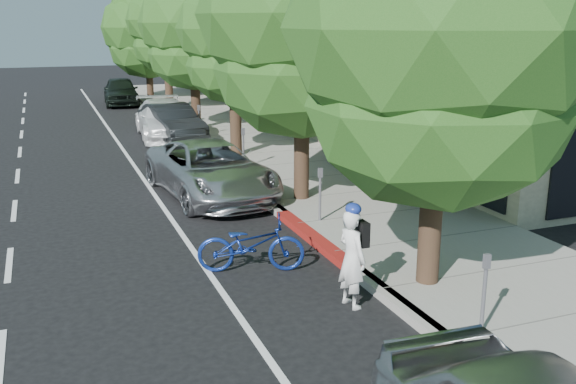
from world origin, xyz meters
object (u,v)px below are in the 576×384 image
cyclist (352,259)px  dark_suv_far (121,91)px  street_tree_2 (234,32)px  bicycle (251,244)px  street_tree_1 (302,19)px  street_tree_5 (147,29)px  street_tree_4 (166,22)px  dark_sedan (172,123)px  white_pickup (165,119)px  street_tree_3 (193,25)px  pedestrian (341,135)px  silver_suv (211,170)px  street_tree_0 (442,35)px

cyclist → dark_suv_far: cyclist is taller
street_tree_2 → bicycle: bearing=-105.0°
street_tree_1 → street_tree_5: bearing=90.0°
cyclist → street_tree_4: bearing=-14.5°
bicycle → dark_sedan: dark_sedan is taller
street_tree_4 → cyclist: (-1.60, -24.14, -3.72)m
dark_sedan → white_pickup: 0.80m
street_tree_2 → street_tree_3: (0.00, 6.00, 0.16)m
street_tree_5 → dark_sedan: (-1.40, -13.78, -3.44)m
cyclist → pedestrian: bearing=-35.4°
bicycle → dark_suv_far: dark_suv_far is taller
silver_suv → pedestrian: bearing=20.8°
silver_suv → pedestrian: (5.12, 2.51, 0.24)m
street_tree_5 → silver_suv: bearing=-95.2°
street_tree_0 → bicycle: (-2.70, 1.95, -3.93)m
street_tree_0 → street_tree_2: (-0.00, 12.00, -0.16)m
street_tree_0 → silver_suv: (-2.06, 7.50, -3.72)m
street_tree_1 → street_tree_2: 6.01m
street_tree_0 → dark_sedan: size_ratio=1.70×
street_tree_0 → street_tree_2: 12.00m
pedestrian → street_tree_5: bearing=-124.7°
street_tree_3 → dark_sedan: (-1.40, -1.78, -3.75)m
street_tree_2 → street_tree_3: bearing=90.0°
bicycle → street_tree_3: bearing=8.2°
street_tree_2 → street_tree_5: (0.00, 18.00, -0.14)m
street_tree_0 → street_tree_3: (-0.00, 18.00, 0.01)m
dark_suv_far → bicycle: bearing=-87.7°
street_tree_1 → street_tree_2: street_tree_1 is taller
dark_suv_far → pedestrian: 19.12m
street_tree_1 → silver_suv: 4.73m
cyclist → silver_suv: 7.66m
street_tree_0 → dark_sedan: 16.70m
bicycle → street_tree_4: bearing=10.8°
dark_sedan → pedestrian: pedestrian is taller
street_tree_5 → pedestrian: (3.06, -19.99, -3.18)m
street_tree_5 → dark_sedan: size_ratio=1.61×
dark_sedan → street_tree_3: bearing=44.3°
street_tree_3 → street_tree_2: bearing=-90.0°
street_tree_2 → street_tree_5: street_tree_5 is taller
dark_suv_far → street_tree_5: bearing=42.8°
street_tree_5 → street_tree_1: bearing=-90.0°
street_tree_1 → white_pickup: bearing=97.9°
dark_suv_far → street_tree_4: bearing=-62.9°
street_tree_5 → bicycle: bearing=-95.5°
street_tree_0 → street_tree_3: street_tree_0 is taller
silver_suv → pedestrian: 5.71m
street_tree_1 → bicycle: (-2.70, -4.05, -4.19)m
street_tree_0 → cyclist: size_ratio=4.41×
dark_suv_far → pedestrian: size_ratio=2.72×
dark_sedan → white_pickup: size_ratio=0.84×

